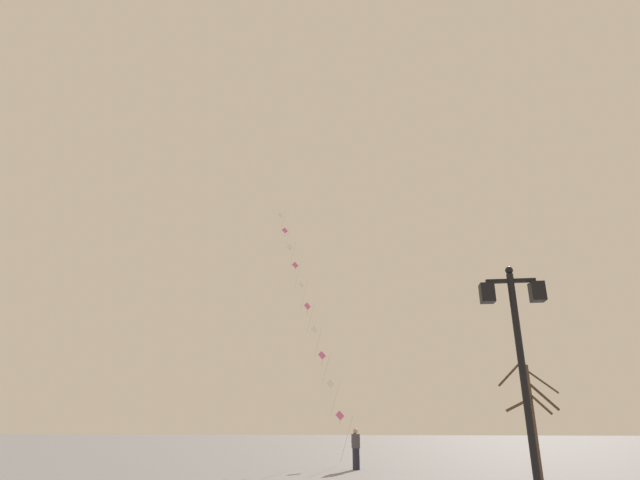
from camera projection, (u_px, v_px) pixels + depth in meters
name	position (u px, v px, depth m)	size (l,w,h in m)	color
ground_plane	(387.00, 473.00, 20.61)	(160.00, 160.00, 0.00)	gray
twin_lantern_lamp_post	(519.00, 341.00, 10.13)	(1.29, 0.28, 5.02)	black
kite_train	(307.00, 304.00, 31.18)	(5.92, 9.04, 17.03)	brown
kite_flyer	(356.00, 448.00, 22.54)	(0.43, 0.61, 1.71)	#1E1E2D
bare_tree	(532.00, 416.00, 17.80)	(2.18, 1.27, 4.18)	#4C3826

